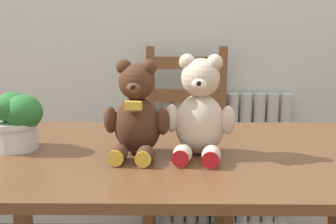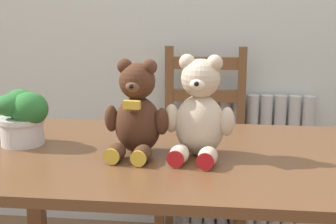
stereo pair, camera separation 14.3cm
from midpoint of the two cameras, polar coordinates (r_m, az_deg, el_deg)
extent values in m
cylinder|color=beige|center=(2.51, -1.90, -6.29)|extent=(0.06, 0.06, 0.76)
cylinder|color=beige|center=(2.51, -0.31, -6.29)|extent=(0.06, 0.06, 0.76)
cylinder|color=beige|center=(2.51, 1.29, -6.30)|extent=(0.06, 0.06, 0.76)
cylinder|color=beige|center=(2.51, 2.88, -6.30)|extent=(0.06, 0.06, 0.76)
cylinder|color=beige|center=(2.51, 4.48, -6.29)|extent=(0.06, 0.06, 0.76)
cylinder|color=beige|center=(2.52, 6.06, -6.28)|extent=(0.06, 0.06, 0.76)
cylinder|color=beige|center=(2.53, 7.64, -6.27)|extent=(0.06, 0.06, 0.76)
cylinder|color=beige|center=(2.53, 9.21, -6.25)|extent=(0.06, 0.06, 0.76)
cylinder|color=beige|center=(2.55, 10.76, -6.23)|extent=(0.06, 0.06, 0.76)
cylinder|color=beige|center=(2.56, 12.30, -6.20)|extent=(0.06, 0.06, 0.76)
cube|color=brown|center=(1.48, -1.37, -5.57)|extent=(1.36, 0.77, 0.03)
cube|color=brown|center=(2.05, -19.22, -12.21)|extent=(0.06, 0.06, 0.73)
cube|color=brown|center=(2.02, 17.64, -12.50)|extent=(0.06, 0.06, 0.73)
cube|color=brown|center=(2.24, 0.49, -6.83)|extent=(0.40, 0.44, 0.03)
cube|color=brown|center=(2.42, 4.79, -3.97)|extent=(0.04, 0.04, 1.01)
cube|color=brown|center=(2.42, -3.78, -3.95)|extent=(0.04, 0.04, 1.01)
cube|color=brown|center=(2.33, 0.52, 6.02)|extent=(0.32, 0.03, 0.06)
cube|color=brown|center=(2.35, 0.52, 2.06)|extent=(0.32, 0.03, 0.06)
ellipsoid|color=#472819|center=(1.45, -6.57, -1.68)|extent=(0.16, 0.14, 0.18)
sphere|color=#472819|center=(1.42, -6.71, 3.67)|extent=(0.11, 0.11, 0.11)
sphere|color=#472819|center=(1.41, -5.20, 5.44)|extent=(0.05, 0.05, 0.05)
sphere|color=#472819|center=(1.43, -8.30, 5.46)|extent=(0.05, 0.05, 0.05)
ellipsoid|color=brown|center=(1.39, -7.11, 3.04)|extent=(0.05, 0.05, 0.04)
sphere|color=black|center=(1.37, -7.32, 3.00)|extent=(0.01, 0.01, 0.01)
ellipsoid|color=#472819|center=(1.42, -3.53, -1.20)|extent=(0.05, 0.05, 0.08)
ellipsoid|color=#472819|center=(1.45, -9.84, -0.99)|extent=(0.05, 0.05, 0.08)
ellipsoid|color=#472819|center=(1.38, -5.77, -5.27)|extent=(0.06, 0.10, 0.05)
cylinder|color=gold|center=(1.34, -6.18, -5.85)|extent=(0.05, 0.01, 0.05)
ellipsoid|color=#472819|center=(1.39, -9.00, -5.10)|extent=(0.06, 0.10, 0.05)
cylinder|color=gold|center=(1.36, -9.50, -5.67)|extent=(0.05, 0.01, 0.05)
cube|color=gold|center=(1.38, -7.21, 0.76)|extent=(0.05, 0.03, 0.02)
ellipsoid|color=beige|center=(1.44, 1.07, -1.53)|extent=(0.17, 0.15, 0.19)
sphere|color=beige|center=(1.41, 1.09, 4.17)|extent=(0.12, 0.12, 0.12)
sphere|color=beige|center=(1.40, 2.79, 6.04)|extent=(0.05, 0.05, 0.05)
sphere|color=beige|center=(1.41, -0.57, 6.10)|extent=(0.05, 0.05, 0.05)
ellipsoid|color=white|center=(1.37, 0.86, 3.51)|extent=(0.06, 0.05, 0.04)
sphere|color=black|center=(1.35, 0.74, 3.49)|extent=(0.01, 0.01, 0.01)
ellipsoid|color=beige|center=(1.41, 4.44, -1.02)|extent=(0.05, 0.05, 0.09)
ellipsoid|color=beige|center=(1.43, -2.41, -0.78)|extent=(0.05, 0.05, 0.09)
ellipsoid|color=beige|center=(1.36, 2.30, -5.34)|extent=(0.07, 0.10, 0.06)
cylinder|color=red|center=(1.32, 2.09, -5.96)|extent=(0.05, 0.01, 0.05)
ellipsoid|color=beige|center=(1.37, -1.22, -5.18)|extent=(0.07, 0.10, 0.06)
cylinder|color=red|center=(1.33, -1.55, -5.79)|extent=(0.05, 0.01, 0.05)
cylinder|color=beige|center=(1.60, -20.61, -2.66)|extent=(0.14, 0.14, 0.09)
cylinder|color=beige|center=(1.59, -20.73, -1.32)|extent=(0.15, 0.15, 0.02)
ellipsoid|color=#286B2D|center=(1.56, -19.77, -0.06)|extent=(0.12, 0.12, 0.11)
ellipsoid|color=#286B2D|center=(1.61, -20.93, 0.51)|extent=(0.11, 0.10, 0.10)
ellipsoid|color=#286B2D|center=(1.57, -22.03, 0.33)|extent=(0.09, 0.09, 0.07)
camera|label=1|loc=(0.07, -92.86, -0.67)|focal=50.00mm
camera|label=2|loc=(0.07, 87.14, 0.67)|focal=50.00mm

